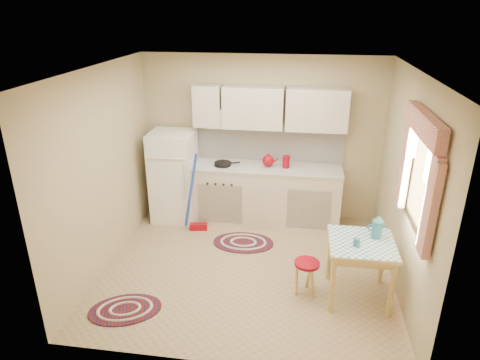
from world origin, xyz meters
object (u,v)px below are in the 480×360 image
base_cabinets (264,196)px  fridge (174,176)px  stool (306,278)px  table (359,270)px

base_cabinets → fridge: bearing=-177.9°
stool → fridge: bearing=141.1°
table → fridge: bearing=148.1°
table → stool: 0.60m
fridge → table: fridge is taller
base_cabinets → table: bearing=-53.7°
stool → base_cabinets: bearing=111.0°
fridge → base_cabinets: size_ratio=0.62×
fridge → stool: (2.04, -1.65, -0.49)m
base_cabinets → table: size_ratio=3.12×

